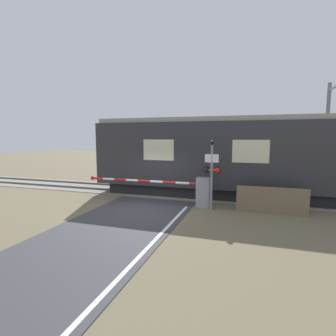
% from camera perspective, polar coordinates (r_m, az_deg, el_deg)
% --- Properties ---
extents(ground_plane, '(80.00, 80.00, 0.00)m').
position_cam_1_polar(ground_plane, '(11.62, -5.75, -9.02)').
color(ground_plane, '#6B6047').
extents(track_bed, '(36.00, 3.20, 0.13)m').
position_cam_1_polar(track_bed, '(15.12, 0.12, -5.18)').
color(track_bed, gray).
rests_on(track_bed, ground_plane).
extents(train, '(16.30, 3.09, 4.15)m').
position_cam_1_polar(train, '(14.13, 17.52, 2.25)').
color(train, black).
rests_on(train, ground_plane).
extents(crossing_barrier, '(6.17, 0.44, 1.35)m').
position_cam_1_polar(crossing_barrier, '(12.03, 5.43, -4.86)').
color(crossing_barrier, gray).
rests_on(crossing_barrier, ground_plane).
extents(signal_post, '(0.78, 0.26, 3.01)m').
position_cam_1_polar(signal_post, '(11.37, 9.46, -0.57)').
color(signal_post, gray).
rests_on(signal_post, ground_plane).
extents(catenary_pole, '(0.20, 1.90, 6.08)m').
position_cam_1_polar(catenary_pole, '(16.98, 31.22, 5.90)').
color(catenary_pole, slate).
rests_on(catenary_pole, ground_plane).
extents(roadside_fence, '(2.83, 0.06, 1.10)m').
position_cam_1_polar(roadside_fence, '(11.73, 21.62, -6.55)').
color(roadside_fence, '#726047').
rests_on(roadside_fence, ground_plane).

